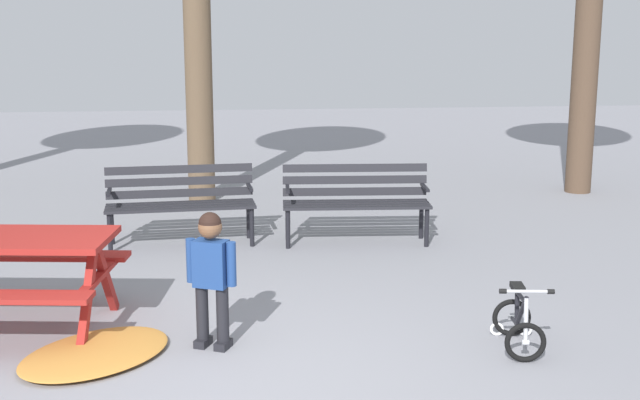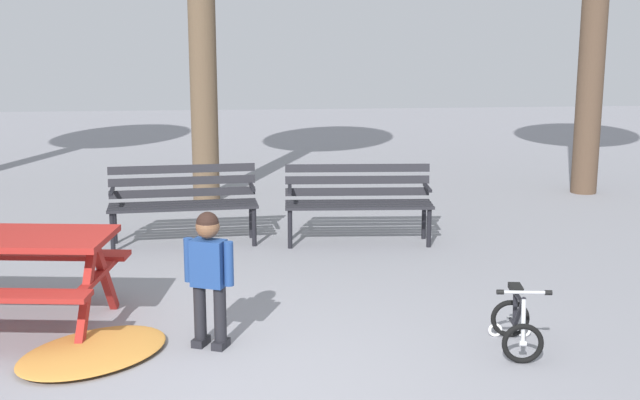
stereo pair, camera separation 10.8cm
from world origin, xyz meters
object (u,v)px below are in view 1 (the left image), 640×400
(park_bench_far_left, at_px, (180,198))
(kids_bicycle, at_px, (518,323))
(child_standing, at_px, (211,269))
(park_bench_left, at_px, (356,197))

(park_bench_far_left, bearing_deg, kids_bicycle, -51.67)
(child_standing, bearing_deg, park_bench_left, 62.92)
(child_standing, height_order, kids_bicycle, child_standing)
(park_bench_left, height_order, child_standing, child_standing)
(park_bench_far_left, height_order, park_bench_left, same)
(park_bench_left, xyz_separation_m, kids_bicycle, (0.75, -3.24, -0.31))
(park_bench_far_left, height_order, child_standing, child_standing)
(park_bench_left, relative_size, child_standing, 1.56)
(park_bench_left, height_order, kids_bicycle, park_bench_left)
(park_bench_left, bearing_deg, kids_bicycle, -77.02)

